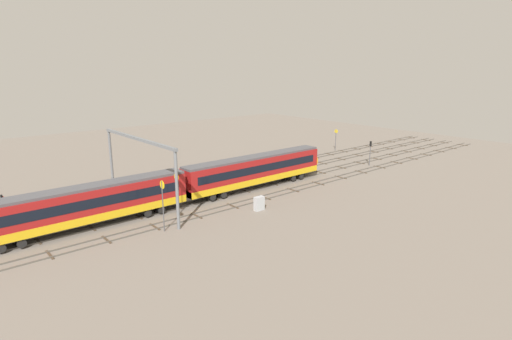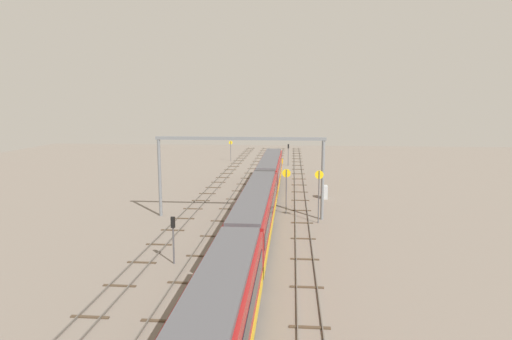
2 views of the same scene
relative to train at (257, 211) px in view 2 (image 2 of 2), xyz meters
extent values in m
plane|color=slate|center=(22.11, 2.22, -2.66)|extent=(143.82, 143.82, 0.00)
cube|color=#59544C|center=(22.11, -5.15, -2.58)|extent=(127.82, 0.07, 0.16)
cube|color=#59544C|center=(22.11, -3.72, -2.58)|extent=(127.82, 0.07, 0.16)
cube|color=#473828|center=(-16.80, -4.43, -2.62)|extent=(0.24, 2.40, 0.08)
cube|color=#473828|center=(-11.24, -4.43, -2.62)|extent=(0.24, 2.40, 0.08)
cube|color=#473828|center=(-5.68, -4.43, -2.62)|extent=(0.24, 2.40, 0.08)
cube|color=#473828|center=(-0.12, -4.43, -2.62)|extent=(0.24, 2.40, 0.08)
cube|color=#473828|center=(5.43, -4.43, -2.62)|extent=(0.24, 2.40, 0.08)
cube|color=#473828|center=(10.99, -4.43, -2.62)|extent=(0.24, 2.40, 0.08)
cube|color=#473828|center=(16.55, -4.43, -2.62)|extent=(0.24, 2.40, 0.08)
cube|color=#473828|center=(22.11, -4.43, -2.62)|extent=(0.24, 2.40, 0.08)
cube|color=#473828|center=(27.66, -4.43, -2.62)|extent=(0.24, 2.40, 0.08)
cube|color=#473828|center=(33.22, -4.43, -2.62)|extent=(0.24, 2.40, 0.08)
cube|color=#473828|center=(38.78, -4.43, -2.62)|extent=(0.24, 2.40, 0.08)
cube|color=#473828|center=(44.34, -4.43, -2.62)|extent=(0.24, 2.40, 0.08)
cube|color=#473828|center=(49.89, -4.43, -2.62)|extent=(0.24, 2.40, 0.08)
cube|color=#473828|center=(55.45, -4.43, -2.62)|extent=(0.24, 2.40, 0.08)
cube|color=#473828|center=(61.01, -4.43, -2.62)|extent=(0.24, 2.40, 0.08)
cube|color=#473828|center=(66.57, -4.43, -2.62)|extent=(0.24, 2.40, 0.08)
cube|color=#473828|center=(72.12, -4.43, -2.62)|extent=(0.24, 2.40, 0.08)
cube|color=#473828|center=(77.68, -4.43, -2.62)|extent=(0.24, 2.40, 0.08)
cube|color=#473828|center=(83.24, -4.43, -2.62)|extent=(0.24, 2.40, 0.08)
cube|color=#59544C|center=(22.11, -0.72, -2.58)|extent=(127.82, 0.07, 0.16)
cube|color=#59544C|center=(22.11, 0.72, -2.58)|extent=(127.82, 0.07, 0.16)
cube|color=#473828|center=(-16.80, 0.00, -2.62)|extent=(0.24, 2.40, 0.08)
cube|color=#473828|center=(-11.24, 0.00, -2.62)|extent=(0.24, 2.40, 0.08)
cube|color=#473828|center=(-5.68, 0.00, -2.62)|extent=(0.24, 2.40, 0.08)
cube|color=#473828|center=(-0.12, 0.00, -2.62)|extent=(0.24, 2.40, 0.08)
cube|color=#473828|center=(5.43, 0.00, -2.62)|extent=(0.24, 2.40, 0.08)
cube|color=#473828|center=(10.99, 0.00, -2.62)|extent=(0.24, 2.40, 0.08)
cube|color=#473828|center=(16.55, 0.00, -2.62)|extent=(0.24, 2.40, 0.08)
cube|color=#473828|center=(22.11, 0.00, -2.62)|extent=(0.24, 2.40, 0.08)
cube|color=#473828|center=(27.66, 0.00, -2.62)|extent=(0.24, 2.40, 0.08)
cube|color=#473828|center=(33.22, 0.00, -2.62)|extent=(0.24, 2.40, 0.08)
cube|color=#473828|center=(38.78, 0.00, -2.62)|extent=(0.24, 2.40, 0.08)
cube|color=#473828|center=(44.34, 0.00, -2.62)|extent=(0.24, 2.40, 0.08)
cube|color=#473828|center=(49.89, 0.00, -2.62)|extent=(0.24, 2.40, 0.08)
cube|color=#473828|center=(55.45, 0.00, -2.62)|extent=(0.24, 2.40, 0.08)
cube|color=#473828|center=(61.01, 0.00, -2.62)|extent=(0.24, 2.40, 0.08)
cube|color=#473828|center=(66.57, 0.00, -2.62)|extent=(0.24, 2.40, 0.08)
cube|color=#473828|center=(72.12, 0.00, -2.62)|extent=(0.24, 2.40, 0.08)
cube|color=#473828|center=(77.68, 0.00, -2.62)|extent=(0.24, 2.40, 0.08)
cube|color=#473828|center=(83.24, 0.00, -2.62)|extent=(0.24, 2.40, 0.08)
cube|color=#59544C|center=(22.11, 3.72, -2.58)|extent=(127.82, 0.07, 0.16)
cube|color=#59544C|center=(22.11, 5.15, -2.58)|extent=(127.82, 0.07, 0.16)
cube|color=#473828|center=(-16.80, 4.43, -2.62)|extent=(0.24, 2.40, 0.08)
cube|color=#473828|center=(-11.24, 4.43, -2.62)|extent=(0.24, 2.40, 0.08)
cube|color=#473828|center=(-5.68, 4.43, -2.62)|extent=(0.24, 2.40, 0.08)
cube|color=#473828|center=(-0.12, 4.43, -2.62)|extent=(0.24, 2.40, 0.08)
cube|color=#473828|center=(5.43, 4.43, -2.62)|extent=(0.24, 2.40, 0.08)
cube|color=#473828|center=(10.99, 4.43, -2.62)|extent=(0.24, 2.40, 0.08)
cube|color=#473828|center=(16.55, 4.43, -2.62)|extent=(0.24, 2.40, 0.08)
cube|color=#473828|center=(22.11, 4.43, -2.62)|extent=(0.24, 2.40, 0.08)
cube|color=#473828|center=(27.66, 4.43, -2.62)|extent=(0.24, 2.40, 0.08)
cube|color=#473828|center=(33.22, 4.43, -2.62)|extent=(0.24, 2.40, 0.08)
cube|color=#473828|center=(38.78, 4.43, -2.62)|extent=(0.24, 2.40, 0.08)
cube|color=#473828|center=(44.34, 4.43, -2.62)|extent=(0.24, 2.40, 0.08)
cube|color=#473828|center=(49.89, 4.43, -2.62)|extent=(0.24, 2.40, 0.08)
cube|color=#473828|center=(55.45, 4.43, -2.62)|extent=(0.24, 2.40, 0.08)
cube|color=#473828|center=(61.01, 4.43, -2.62)|extent=(0.24, 2.40, 0.08)
cube|color=#473828|center=(66.57, 4.43, -2.62)|extent=(0.24, 2.40, 0.08)
cube|color=#473828|center=(72.12, 4.43, -2.62)|extent=(0.24, 2.40, 0.08)
cube|color=#473828|center=(77.68, 4.43, -2.62)|extent=(0.24, 2.40, 0.08)
cube|color=#473828|center=(83.24, 4.43, -2.62)|extent=(0.24, 2.40, 0.08)
cube|color=#59544C|center=(22.11, 8.15, -2.58)|extent=(127.82, 0.07, 0.16)
cube|color=#59544C|center=(22.11, 9.59, -2.58)|extent=(127.82, 0.07, 0.16)
cube|color=#473828|center=(-16.70, 8.87, -2.62)|extent=(0.24, 2.40, 0.08)
cube|color=#473828|center=(-12.13, 8.87, -2.62)|extent=(0.24, 2.40, 0.08)
cube|color=#473828|center=(-7.57, 8.87, -2.62)|extent=(0.24, 2.40, 0.08)
cube|color=#473828|center=(-3.00, 8.87, -2.62)|extent=(0.24, 2.40, 0.08)
cube|color=#473828|center=(1.56, 8.87, -2.62)|extent=(0.24, 2.40, 0.08)
cube|color=#473828|center=(6.13, 8.87, -2.62)|extent=(0.24, 2.40, 0.08)
cube|color=#473828|center=(10.69, 8.87, -2.62)|extent=(0.24, 2.40, 0.08)
cube|color=#473828|center=(15.26, 8.87, -2.62)|extent=(0.24, 2.40, 0.08)
cube|color=#473828|center=(19.82, 8.87, -2.62)|extent=(0.24, 2.40, 0.08)
cube|color=#473828|center=(24.39, 8.87, -2.62)|extent=(0.24, 2.40, 0.08)
cube|color=#473828|center=(28.95, 8.87, -2.62)|extent=(0.24, 2.40, 0.08)
cube|color=#473828|center=(33.52, 8.87, -2.62)|extent=(0.24, 2.40, 0.08)
cube|color=#473828|center=(38.08, 8.87, -2.62)|extent=(0.24, 2.40, 0.08)
cube|color=#473828|center=(42.65, 8.87, -2.62)|extent=(0.24, 2.40, 0.08)
cube|color=#473828|center=(47.22, 8.87, -2.62)|extent=(0.24, 2.40, 0.08)
cube|color=#473828|center=(51.78, 8.87, -2.62)|extent=(0.24, 2.40, 0.08)
cube|color=#473828|center=(56.35, 8.87, -2.62)|extent=(0.24, 2.40, 0.08)
cube|color=#473828|center=(60.91, 8.87, -2.62)|extent=(0.24, 2.40, 0.08)
cube|color=#473828|center=(65.48, 8.87, -2.62)|extent=(0.24, 2.40, 0.08)
cube|color=#473828|center=(70.04, 8.87, -2.62)|extent=(0.24, 2.40, 0.08)
cube|color=#473828|center=(74.61, 8.87, -2.62)|extent=(0.24, 2.40, 0.08)
cube|color=#473828|center=(79.17, 8.87, -2.62)|extent=(0.24, 2.40, 0.08)
cube|color=#473828|center=(83.74, 8.87, -2.62)|extent=(0.24, 2.40, 0.08)
cube|color=maroon|center=(24.20, 0.00, 0.20)|extent=(24.00, 2.90, 3.60)
cube|color=gold|center=(24.20, 0.00, -1.15)|extent=(24.00, 2.94, 0.90)
cube|color=#4C4C51|center=(24.20, 0.00, 2.15)|extent=(24.00, 2.50, 0.30)
cube|color=black|center=(24.20, -1.46, 0.63)|extent=(22.00, 0.04, 1.10)
cube|color=black|center=(24.20, 1.46, 0.63)|extent=(22.00, 0.04, 1.10)
cylinder|color=black|center=(15.62, 0.00, -2.05)|extent=(0.90, 2.70, 0.90)
cylinder|color=black|center=(17.42, 0.00, -2.05)|extent=(0.90, 2.70, 0.90)
cylinder|color=black|center=(30.98, 0.00, -2.05)|extent=(0.90, 2.70, 0.90)
cylinder|color=black|center=(32.78, 0.00, -2.05)|extent=(0.90, 2.70, 0.90)
cube|color=maroon|center=(-0.60, 0.00, 0.20)|extent=(24.00, 2.90, 3.60)
cube|color=gold|center=(-0.60, 0.00, -1.15)|extent=(24.00, 2.94, 0.90)
cube|color=#4C4C51|center=(-0.60, 0.00, 2.15)|extent=(24.00, 2.50, 0.30)
cube|color=black|center=(-0.60, -1.46, 0.63)|extent=(22.00, 0.04, 1.10)
cube|color=black|center=(-0.60, 1.46, 0.63)|extent=(22.00, 0.04, 1.10)
cylinder|color=black|center=(-9.18, 0.00, -2.05)|extent=(0.90, 2.70, 0.90)
cylinder|color=black|center=(-7.38, 0.00, -2.05)|extent=(0.90, 2.70, 0.90)
cylinder|color=black|center=(6.18, 0.00, -2.05)|extent=(0.90, 2.70, 0.90)
cylinder|color=black|center=(7.98, 0.00, -2.05)|extent=(0.90, 2.70, 0.90)
cube|color=#4C4C51|center=(-25.40, 0.00, 2.15)|extent=(24.00, 2.50, 0.30)
cylinder|color=black|center=(-18.62, 0.00, -2.05)|extent=(0.90, 2.70, 0.90)
cylinder|color=black|center=(-16.82, 0.00, -2.05)|extent=(0.90, 2.70, 0.90)
cone|color=gold|center=(37.00, 0.00, 0.02)|extent=(1.60, 3.24, 3.24)
cylinder|color=slate|center=(7.23, -6.67, 1.78)|extent=(0.36, 0.36, 8.88)
cylinder|color=slate|center=(7.23, 11.83, 1.78)|extent=(0.36, 0.36, 8.88)
cube|color=slate|center=(7.23, 2.58, 6.40)|extent=(0.40, 19.10, 0.35)
cylinder|color=#4C4C51|center=(55.91, 10.66, -0.38)|extent=(0.12, 0.12, 4.56)
cylinder|color=yellow|center=(55.95, 10.66, 1.53)|extent=(0.05, 0.83, 0.83)
cube|color=black|center=(55.98, 10.66, 1.53)|extent=(0.02, 0.37, 0.12)
cylinder|color=#4C4C51|center=(5.69, -6.19, 0.22)|extent=(0.12, 0.12, 5.75)
cylinder|color=yellow|center=(5.73, -6.19, 2.67)|extent=(0.05, 0.93, 0.93)
cube|color=black|center=(5.76, -6.19, 2.67)|extent=(0.02, 0.42, 0.12)
cylinder|color=#4C4C51|center=(9.43, -2.62, -0.01)|extent=(0.12, 0.12, 5.29)
cylinder|color=yellow|center=(9.47, -2.62, 2.19)|extent=(0.05, 0.99, 0.99)
cube|color=black|center=(9.50, -2.62, 2.19)|extent=(0.02, 0.44, 0.12)
cylinder|color=#4C4C51|center=(-7.50, 6.19, -1.15)|extent=(0.14, 0.14, 3.02)
cube|color=black|center=(-7.50, 6.19, 0.82)|extent=(0.20, 0.32, 0.90)
sphere|color=red|center=(-7.39, 6.19, 1.01)|extent=(0.20, 0.20, 0.20)
sphere|color=#262626|center=(-7.39, 6.19, 0.62)|extent=(0.20, 0.20, 0.20)
cylinder|color=#4C4C51|center=(49.62, -2.42, -0.84)|extent=(0.14, 0.14, 3.63)
cube|color=black|center=(49.62, -2.42, 1.42)|extent=(0.20, 0.32, 0.90)
sphere|color=red|center=(49.73, -2.42, 1.62)|extent=(0.20, 0.20, 0.20)
sphere|color=#262626|center=(49.73, -2.42, 1.22)|extent=(0.20, 0.20, 0.20)
cube|color=#B2B7BC|center=(18.18, -7.79, -1.76)|extent=(1.31, 0.69, 1.79)
cube|color=#333333|center=(18.84, -7.79, -1.49)|extent=(0.02, 0.48, 0.24)
camera|label=1|loc=(-14.35, -45.43, 15.07)|focal=29.09mm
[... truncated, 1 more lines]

